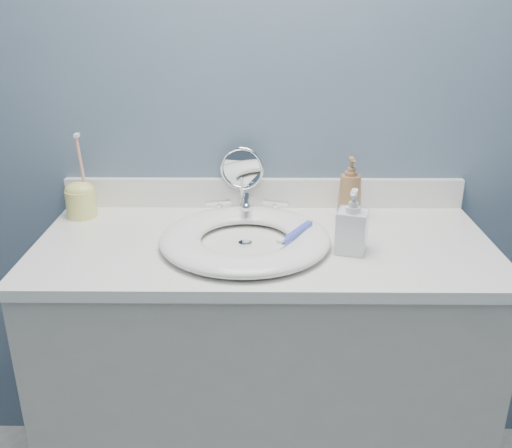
{
  "coord_description": "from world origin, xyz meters",
  "views": [
    {
      "loc": [
        -0.01,
        -0.43,
        1.5
      ],
      "look_at": [
        -0.02,
        0.94,
        0.94
      ],
      "focal_mm": 40.0,
      "sensor_mm": 36.0,
      "label": 1
    }
  ],
  "objects_px": {
    "soap_bottle_amber": "(350,189)",
    "soap_bottle_clear": "(352,221)",
    "toothbrush_holder": "(81,198)",
    "makeup_mirror": "(242,176)"
  },
  "relations": [
    {
      "from": "soap_bottle_amber",
      "to": "soap_bottle_clear",
      "type": "height_order",
      "value": "soap_bottle_amber"
    },
    {
      "from": "soap_bottle_amber",
      "to": "soap_bottle_clear",
      "type": "bearing_deg",
      "value": -100.98
    },
    {
      "from": "soap_bottle_amber",
      "to": "soap_bottle_clear",
      "type": "relative_size",
      "value": 1.12
    },
    {
      "from": "soap_bottle_clear",
      "to": "toothbrush_holder",
      "type": "xyz_separation_m",
      "value": [
        -0.76,
        0.24,
        -0.03
      ]
    },
    {
      "from": "soap_bottle_amber",
      "to": "toothbrush_holder",
      "type": "height_order",
      "value": "toothbrush_holder"
    },
    {
      "from": "soap_bottle_clear",
      "to": "makeup_mirror",
      "type": "bearing_deg",
      "value": 150.25
    },
    {
      "from": "soap_bottle_clear",
      "to": "toothbrush_holder",
      "type": "distance_m",
      "value": 0.8
    },
    {
      "from": "makeup_mirror",
      "to": "soap_bottle_amber",
      "type": "distance_m",
      "value": 0.33
    },
    {
      "from": "soap_bottle_amber",
      "to": "soap_bottle_clear",
      "type": "xyz_separation_m",
      "value": [
        -0.03,
        -0.23,
        -0.01
      ]
    },
    {
      "from": "makeup_mirror",
      "to": "soap_bottle_clear",
      "type": "distance_m",
      "value": 0.42
    }
  ]
}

